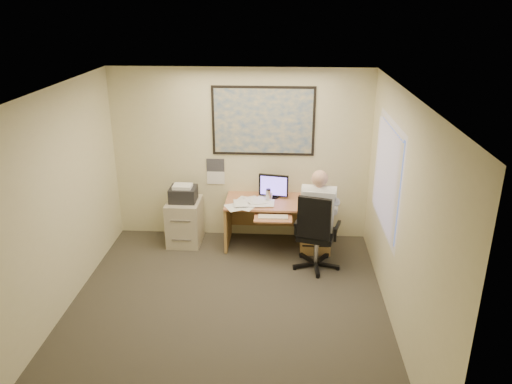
# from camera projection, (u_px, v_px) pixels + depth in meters

# --- Properties ---
(room_shell) EXTENTS (4.00, 4.50, 2.70)m
(room_shell) POSITION_uv_depth(u_px,v_px,m) (223.00, 214.00, 5.66)
(room_shell) COLOR #36332A
(room_shell) RESTS_ON ground
(desk) EXTENTS (1.60, 0.97, 1.12)m
(desk) POSITION_uv_depth(u_px,v_px,m) (299.00, 219.00, 7.71)
(desk) COLOR #BD7A51
(desk) RESTS_ON ground
(world_map) EXTENTS (1.56, 0.03, 1.06)m
(world_map) POSITION_uv_depth(u_px,v_px,m) (263.00, 121.00, 7.52)
(world_map) COLOR #1E4C93
(world_map) RESTS_ON room_shell
(wall_calendar) EXTENTS (0.28, 0.01, 0.42)m
(wall_calendar) POSITION_uv_depth(u_px,v_px,m) (216.00, 172.00, 7.86)
(wall_calendar) COLOR white
(wall_calendar) RESTS_ON room_shell
(window_blinds) EXTENTS (0.06, 1.40, 1.30)m
(window_blinds) POSITION_uv_depth(u_px,v_px,m) (387.00, 177.00, 6.23)
(window_blinds) COLOR beige
(window_blinds) RESTS_ON room_shell
(filing_cabinet) EXTENTS (0.51, 0.61, 0.98)m
(filing_cabinet) POSITION_uv_depth(u_px,v_px,m) (185.00, 218.00, 7.82)
(filing_cabinet) COLOR #B3AB90
(filing_cabinet) RESTS_ON ground
(office_chair) EXTENTS (0.85, 0.85, 1.16)m
(office_chair) POSITION_uv_depth(u_px,v_px,m) (318.00, 247.00, 7.07)
(office_chair) COLOR black
(office_chair) RESTS_ON ground
(person) EXTENTS (0.71, 0.93, 1.46)m
(person) POSITION_uv_depth(u_px,v_px,m) (318.00, 219.00, 7.01)
(person) COLOR silver
(person) RESTS_ON office_chair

